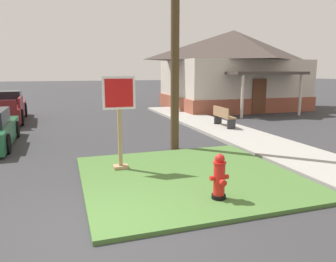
{
  "coord_description": "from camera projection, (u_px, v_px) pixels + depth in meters",
  "views": [
    {
      "loc": [
        -0.53,
        -4.76,
        2.51
      ],
      "look_at": [
        2.05,
        3.05,
        0.95
      ],
      "focal_mm": 34.12,
      "sensor_mm": 36.0,
      "label": 1
    }
  ],
  "objects": [
    {
      "name": "corner_house",
      "position": [
        233.0,
        69.0,
        21.35
      ],
      "size": [
        8.76,
        7.96,
        5.13
      ],
      "color": "brown",
      "rests_on": "ground"
    },
    {
      "name": "fire_hydrant",
      "position": [
        219.0,
        178.0,
        6.09
      ],
      "size": [
        0.38,
        0.34,
        0.89
      ],
      "color": "black",
      "rests_on": "grass_corner_patch"
    },
    {
      "name": "stop_sign",
      "position": [
        120.0,
        123.0,
        7.84
      ],
      "size": [
        0.8,
        0.28,
        2.3
      ],
      "color": "#A3845B",
      "rests_on": "grass_corner_patch"
    },
    {
      "name": "grass_corner_patch",
      "position": [
        189.0,
        176.0,
        7.6
      ],
      "size": [
        4.92,
        4.76,
        0.08
      ],
      "primitive_type": "cube",
      "color": "#477033",
      "rests_on": "ground"
    },
    {
      "name": "pickup_truck_maroon",
      "position": [
        2.0,
        109.0,
        15.96
      ],
      "size": [
        2.33,
        5.26,
        1.48
      ],
      "color": "maroon",
      "rests_on": "ground"
    },
    {
      "name": "sidewalk_strip",
      "position": [
        231.0,
        132.0,
        12.96
      ],
      "size": [
        2.2,
        18.16,
        0.12
      ],
      "primitive_type": "cube",
      "color": "#9E9B93",
      "rests_on": "ground"
    },
    {
      "name": "ground_plane",
      "position": [
        106.0,
        231.0,
        5.07
      ],
      "size": [
        160.0,
        160.0,
        0.0
      ],
      "primitive_type": "plane",
      "color": "#333335"
    },
    {
      "name": "street_bench",
      "position": [
        223.0,
        116.0,
        13.85
      ],
      "size": [
        0.48,
        1.52,
        0.85
      ],
      "color": "#93704C",
      "rests_on": "sidewalk_strip"
    },
    {
      "name": "manhole_cover",
      "position": [
        97.0,
        167.0,
        8.41
      ],
      "size": [
        0.7,
        0.7,
        0.02
      ],
      "primitive_type": "cylinder",
      "color": "black",
      "rests_on": "ground"
    }
  ]
}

